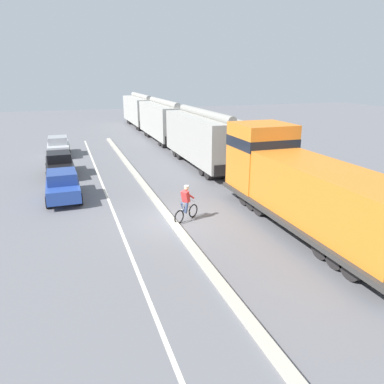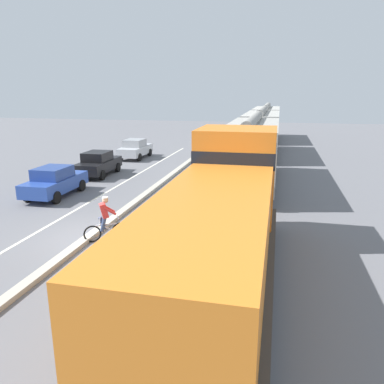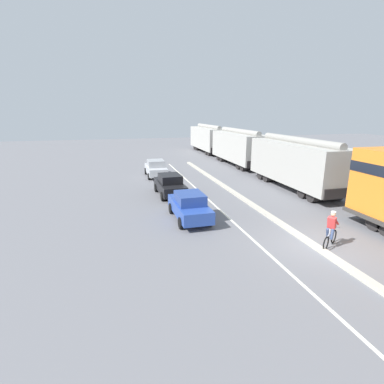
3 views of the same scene
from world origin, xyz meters
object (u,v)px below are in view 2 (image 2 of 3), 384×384
object	(u,v)px
hopper_car_trailing	(266,122)
parked_car_silver	(135,149)
hopper_car_lead	(252,151)
locomotive	(222,223)
parked_car_blue	(55,181)
parked_car_black	(98,163)
cyclist	(105,220)
hopper_car_middle	(262,132)

from	to	relation	value
hopper_car_trailing	parked_car_silver	xyz separation A→B (m)	(-10.33, -15.75, -1.26)
hopper_car_lead	locomotive	bearing A→B (deg)	-90.00
locomotive	parked_car_blue	world-z (taller)	locomotive
parked_car_blue	parked_car_black	world-z (taller)	same
parked_car_blue	locomotive	bearing A→B (deg)	-35.58
parked_car_silver	cyclist	distance (m)	18.45
parked_car_black	cyclist	distance (m)	11.98
hopper_car_middle	parked_car_blue	distance (m)	19.41
cyclist	parked_car_blue	bearing A→B (deg)	136.23
parked_car_blue	cyclist	world-z (taller)	cyclist
parked_car_black	parked_car_silver	bearing A→B (deg)	90.55
parked_car_blue	parked_car_silver	size ratio (longest dim) A/B	1.00
hopper_car_middle	cyclist	world-z (taller)	hopper_car_middle
hopper_car_lead	parked_car_blue	bearing A→B (deg)	-154.13
hopper_car_middle	parked_car_silver	size ratio (longest dim) A/B	2.52
hopper_car_lead	cyclist	xyz separation A→B (m)	(-4.70, -10.11, -1.26)
parked_car_blue	hopper_car_trailing	bearing A→B (deg)	70.19
parked_car_silver	cyclist	bearing A→B (deg)	-72.20
parked_car_silver	locomotive	bearing A→B (deg)	-62.21
hopper_car_middle	parked_car_blue	xyz separation A→B (m)	(-10.13, -16.51, -1.26)
locomotive	parked_car_black	bearing A→B (deg)	129.08
locomotive	hopper_car_trailing	world-z (taller)	locomotive
hopper_car_middle	cyclist	distance (m)	22.25
hopper_car_middle	hopper_car_trailing	world-z (taller)	same
locomotive	hopper_car_lead	world-z (taller)	locomotive
hopper_car_lead	cyclist	size ratio (longest dim) A/B	6.18
hopper_car_middle	parked_car_silver	distance (m)	11.21
locomotive	hopper_car_middle	xyz separation A→B (m)	(-0.00, 23.76, 0.28)
locomotive	cyclist	bearing A→B (deg)	156.50
locomotive	cyclist	size ratio (longest dim) A/B	6.77
parked_car_black	parked_car_blue	bearing A→B (deg)	-88.52
hopper_car_trailing	hopper_car_lead	bearing A→B (deg)	-90.00
hopper_car_middle	parked_car_black	size ratio (longest dim) A/B	2.49
parked_car_blue	parked_car_silver	world-z (taller)	same
hopper_car_trailing	parked_car_black	distance (m)	24.96
parked_car_blue	parked_car_black	size ratio (longest dim) A/B	0.99
locomotive	parked_car_black	distance (m)	16.32
hopper_car_middle	cyclist	size ratio (longest dim) A/B	6.18
hopper_car_lead	parked_car_black	distance (m)	10.36
hopper_car_lead	parked_car_silver	world-z (taller)	hopper_car_lead
locomotive	parked_car_black	world-z (taller)	locomotive
parked_car_blue	cyclist	size ratio (longest dim) A/B	2.46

